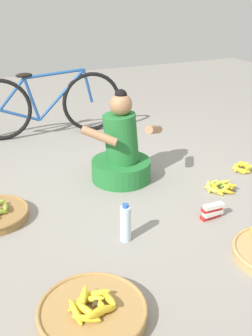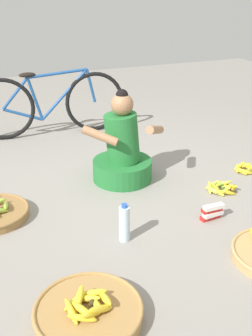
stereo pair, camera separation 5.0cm
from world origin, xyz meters
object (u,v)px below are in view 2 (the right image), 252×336
Objects in this scene: vendor_woman_front at (122,152)px; loose_bananas_back_center at (244,169)px; packet_carton_stack at (212,212)px; loose_bananas_near_bicycle at (221,188)px; water_bottle at (124,223)px; banana_basket_mid_right at (88,312)px; bicycle_leaning at (50,104)px.

loose_bananas_back_center is at bearing -15.15° from vendor_woman_front.
packet_carton_stack is (0.36, -0.87, -0.20)m from vendor_woman_front.
loose_bananas_near_bicycle is at bearing -150.43° from loose_bananas_back_center.
loose_bananas_near_bicycle is at bearing 18.34° from water_bottle.
loose_bananas_back_center is 1.55m from water_bottle.
vendor_woman_front is 0.96m from packet_carton_stack.
packet_carton_stack is at bearing -133.02° from loose_bananas_near_bicycle.
banana_basket_mid_right is 3.29× the size of packet_carton_stack.
vendor_woman_front is 4.62× the size of packet_carton_stack.
loose_bananas_near_bicycle is 0.47m from packet_carton_stack.
banana_basket_mid_right is 2.22m from loose_bananas_back_center.
water_bottle is (-0.04, -2.26, -0.23)m from bicycle_leaning.
vendor_woman_front is 1.41× the size of banana_basket_mid_right.
banana_basket_mid_right reaches higher than loose_bananas_back_center.
vendor_woman_front is 0.89m from loose_bananas_near_bicycle.
packet_carton_stack is at bearing -0.27° from water_bottle.
banana_basket_mid_right is 2.07× the size of water_bottle.
bicycle_leaning is 9.70× the size of packet_carton_stack.
bicycle_leaning is at bearing 117.01° from loose_bananas_near_bicycle.
banana_basket_mid_right is 2.07× the size of loose_bananas_near_bicycle.
banana_basket_mid_right is at bearing -127.15° from water_bottle.
water_bottle reaches higher than loose_bananas_near_bicycle.
bicycle_leaning reaches higher than loose_bananas_near_bicycle.
packet_carton_stack is at bearing -141.86° from loose_bananas_back_center.
vendor_woman_front is 0.95m from water_bottle.
banana_basket_mid_right is at bearing -152.86° from packet_carton_stack.
bicycle_leaning is at bearing 80.23° from banana_basket_mid_right.
loose_bananas_near_bicycle is (1.47, 0.93, -0.02)m from banana_basket_mid_right.
vendor_woman_front is 0.48× the size of bicycle_leaning.
loose_bananas_near_bicycle is 1.36× the size of loose_bananas_back_center.
vendor_woman_front is at bearing 164.85° from loose_bananas_back_center.
water_bottle is 1.59× the size of packet_carton_stack.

